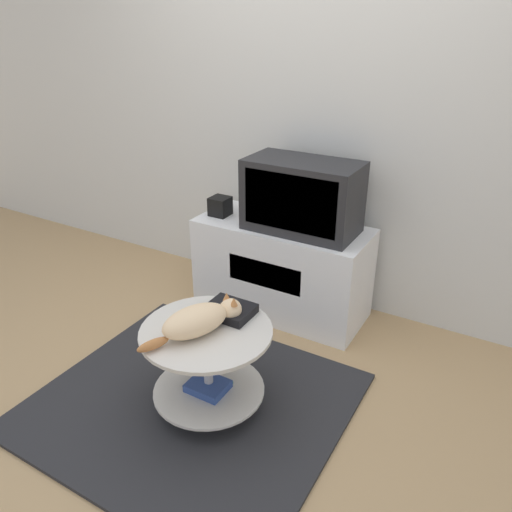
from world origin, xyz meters
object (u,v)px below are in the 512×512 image
Objects in this scene: tv at (302,196)px; dvd_box at (230,310)px; speaker at (220,206)px; cat at (200,320)px.

dvd_box is at bearing -88.23° from tv.
tv is 0.58m from speaker.
cat is (0.55, -0.98, -0.13)m from speaker.
dvd_box is at bearing -53.80° from speaker.
speaker is 1.00m from dvd_box.
tv is 2.97× the size of dvd_box.
speaker is 1.13m from cat.
tv is 1.06m from cat.
speaker is at bearing -176.19° from tv.
tv reaches higher than dvd_box.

